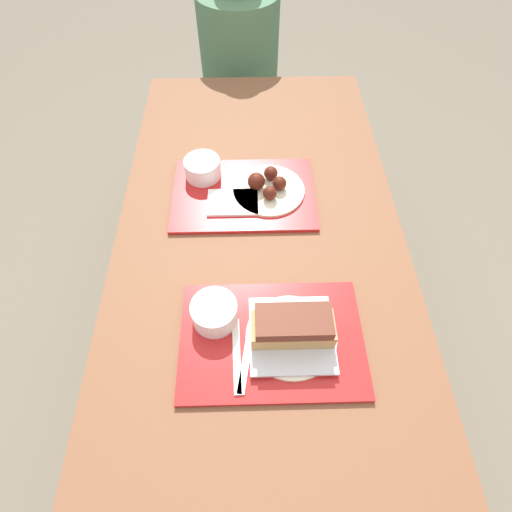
% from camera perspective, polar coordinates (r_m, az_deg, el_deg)
% --- Properties ---
extents(ground_plane, '(12.00, 12.00, 0.00)m').
position_cam_1_polar(ground_plane, '(1.69, 0.46, -16.19)').
color(ground_plane, '#706656').
extents(picnic_table, '(0.77, 1.74, 0.76)m').
position_cam_1_polar(picnic_table, '(1.09, 0.69, -4.54)').
color(picnic_table, brown).
rests_on(picnic_table, ground_plane).
extents(picnic_bench_far, '(0.73, 0.28, 0.43)m').
position_cam_1_polar(picnic_bench_far, '(2.07, -0.40, 17.58)').
color(picnic_bench_far, brown).
rests_on(picnic_bench_far, ground_plane).
extents(tray_near, '(0.41, 0.28, 0.01)m').
position_cam_1_polar(tray_near, '(0.91, 2.26, -11.79)').
color(tray_near, red).
rests_on(tray_near, picnic_table).
extents(tray_far, '(0.41, 0.28, 0.01)m').
position_cam_1_polar(tray_far, '(1.16, -1.79, 8.82)').
color(tray_far, red).
rests_on(tray_far, picnic_table).
extents(bowl_coleslaw_near, '(0.10, 0.10, 0.06)m').
position_cam_1_polar(bowl_coleslaw_near, '(0.90, -5.97, -7.92)').
color(bowl_coleslaw_near, white).
rests_on(bowl_coleslaw_near, tray_near).
extents(brisket_sandwich_plate, '(0.20, 0.20, 0.09)m').
position_cam_1_polar(brisket_sandwich_plate, '(0.87, 5.20, -10.50)').
color(brisket_sandwich_plate, beige).
rests_on(brisket_sandwich_plate, tray_near).
extents(plastic_fork_near, '(0.02, 0.17, 0.00)m').
position_cam_1_polar(plastic_fork_near, '(0.88, -2.78, -13.96)').
color(plastic_fork_near, white).
rests_on(plastic_fork_near, tray_near).
extents(plastic_knife_near, '(0.04, 0.17, 0.00)m').
position_cam_1_polar(plastic_knife_near, '(0.88, -1.31, -13.94)').
color(plastic_knife_near, white).
rests_on(plastic_knife_near, tray_near).
extents(condiment_packet, '(0.04, 0.03, 0.01)m').
position_cam_1_polar(condiment_packet, '(0.92, 2.26, -7.96)').
color(condiment_packet, '#3F3F47').
rests_on(condiment_packet, tray_near).
extents(bowl_coleslaw_far, '(0.10, 0.10, 0.06)m').
position_cam_1_polar(bowl_coleslaw_far, '(1.20, -7.66, 12.44)').
color(bowl_coleslaw_far, white).
rests_on(bowl_coleslaw_far, tray_far).
extents(wings_plate_far, '(0.20, 0.20, 0.06)m').
position_cam_1_polar(wings_plate_far, '(1.15, 1.69, 9.92)').
color(wings_plate_far, beige).
rests_on(wings_plate_far, tray_far).
extents(napkin_far, '(0.14, 0.10, 0.01)m').
position_cam_1_polar(napkin_far, '(1.13, -3.34, 7.66)').
color(napkin_far, white).
rests_on(napkin_far, tray_far).
extents(person_seated_across, '(0.32, 0.32, 0.71)m').
position_cam_1_polar(person_seated_across, '(1.87, -2.38, 26.66)').
color(person_seated_across, '#477051').
rests_on(person_seated_across, picnic_bench_far).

